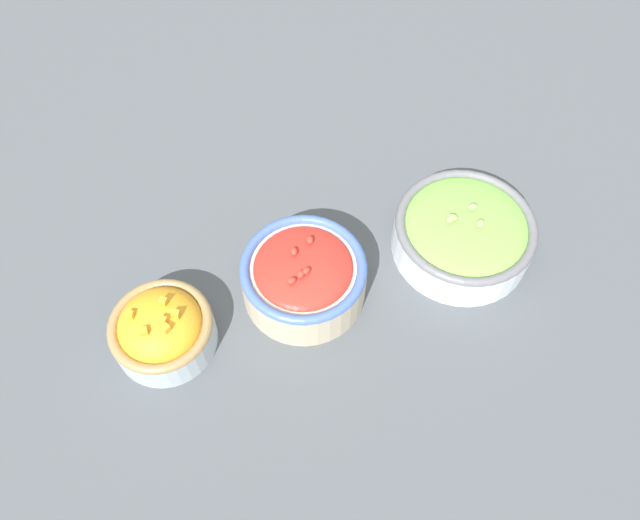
{
  "coord_description": "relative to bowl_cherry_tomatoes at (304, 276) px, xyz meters",
  "views": [
    {
      "loc": [
        -0.16,
        -0.36,
        0.65
      ],
      "look_at": [
        0.0,
        0.0,
        0.03
      ],
      "focal_mm": 35.0,
      "sensor_mm": 36.0,
      "label": 1
    }
  ],
  "objects": [
    {
      "name": "bowl_squash",
      "position": [
        -0.17,
        0.01,
        -0.01
      ],
      "size": [
        0.12,
        0.12,
        0.07
      ],
      "color": "#B2C1CC",
      "rests_on": "ground_plane"
    },
    {
      "name": "ground_plane",
      "position": [
        0.03,
        0.02,
        -0.04
      ],
      "size": [
        3.0,
        3.0,
        0.0
      ],
      "primitive_type": "plane",
      "color": "#4C5156"
    },
    {
      "name": "bowl_cherry_tomatoes",
      "position": [
        0.0,
        0.0,
        0.0
      ],
      "size": [
        0.15,
        0.15,
        0.07
      ],
      "color": "beige",
      "rests_on": "ground_plane"
    },
    {
      "name": "bowl_lettuce",
      "position": [
        0.2,
        -0.02,
        -0.0
      ],
      "size": [
        0.17,
        0.17,
        0.07
      ],
      "color": "silver",
      "rests_on": "ground_plane"
    }
  ]
}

